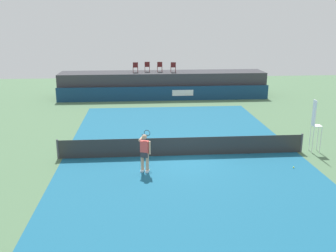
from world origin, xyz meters
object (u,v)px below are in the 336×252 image
at_px(umpire_chair, 315,122).
at_px(net_post_far, 302,143).
at_px(spectator_chair_center, 160,66).
at_px(spectator_chair_far_left, 135,67).
at_px(spectator_chair_left, 147,66).
at_px(tennis_ball, 294,167).
at_px(spectator_chair_right, 173,67).
at_px(net_post_near, 58,149).
at_px(tennis_player, 145,152).

height_order(umpire_chair, net_post_far, umpire_chair).
bearing_deg(spectator_chair_center, net_post_far, -67.22).
relative_size(spectator_chair_far_left, net_post_far, 0.89).
relative_size(spectator_chair_far_left, umpire_chair, 0.32).
distance_m(spectator_chair_left, umpire_chair, 17.56).
distance_m(spectator_chair_far_left, spectator_chair_left, 1.09).
relative_size(spectator_chair_far_left, spectator_chair_center, 1.00).
bearing_deg(tennis_ball, spectator_chair_right, 103.36).
height_order(spectator_chair_right, net_post_near, spectator_chair_right).
bearing_deg(spectator_chair_center, net_post_near, -111.11).
xyz_separation_m(spectator_chair_far_left, tennis_ball, (7.35, -17.26, -2.66)).
relative_size(spectator_chair_center, tennis_ball, 13.06).
bearing_deg(net_post_far, spectator_chair_far_left, 119.57).
distance_m(spectator_chair_far_left, net_post_far, 17.56).
height_order(spectator_chair_left, spectator_chair_right, same).
distance_m(tennis_player, tennis_ball, 6.96).
height_order(spectator_chair_far_left, tennis_ball, spectator_chair_far_left).
relative_size(spectator_chair_center, net_post_near, 0.89).
distance_m(net_post_near, net_post_far, 12.40).
bearing_deg(umpire_chair, spectator_chair_center, 114.68).
xyz_separation_m(umpire_chair, tennis_ball, (-1.85, -2.11, -1.55)).
distance_m(spectator_chair_center, spectator_chair_right, 1.23).
distance_m(net_post_far, tennis_ball, 2.49).
height_order(spectator_chair_far_left, spectator_chair_right, same).
height_order(spectator_chair_center, tennis_ball, spectator_chair_center).
xyz_separation_m(umpire_chair, net_post_far, (-0.60, -0.01, -1.09)).
xyz_separation_m(spectator_chair_right, net_post_near, (-7.10, -14.97, -2.19)).
bearing_deg(umpire_chair, net_post_near, -179.97).
height_order(spectator_chair_far_left, tennis_player, spectator_chair_far_left).
xyz_separation_m(spectator_chair_center, umpire_chair, (7.06, -15.37, -1.11)).
relative_size(spectator_chair_center, umpire_chair, 0.32).
bearing_deg(tennis_ball, umpire_chair, 48.77).
xyz_separation_m(spectator_chair_far_left, spectator_chair_left, (1.03, 0.36, 0.00)).
distance_m(spectator_chair_right, tennis_player, 17.27).
bearing_deg(net_post_near, spectator_chair_left, 72.68).
height_order(spectator_chair_far_left, net_post_near, spectator_chair_far_left).
bearing_deg(spectator_chair_far_left, net_post_far, -60.43).
relative_size(spectator_chair_right, net_post_near, 0.89).
height_order(umpire_chair, tennis_player, umpire_chair).
xyz_separation_m(spectator_chair_center, tennis_player, (-1.68, -17.36, -1.73)).
height_order(spectator_chair_center, spectator_chair_right, same).
height_order(spectator_chair_center, net_post_far, spectator_chair_center).
height_order(spectator_chair_left, spectator_chair_center, same).
distance_m(spectator_chair_far_left, spectator_chair_center, 2.15).
relative_size(spectator_chair_center, net_post_far, 0.89).
height_order(spectator_chair_left, umpire_chair, spectator_chair_left).
height_order(spectator_chair_right, umpire_chair, spectator_chair_right).
bearing_deg(tennis_player, net_post_near, 155.10).
xyz_separation_m(spectator_chair_center, net_post_far, (6.46, -15.38, -2.19)).
height_order(net_post_near, tennis_ball, net_post_near).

